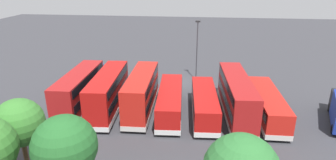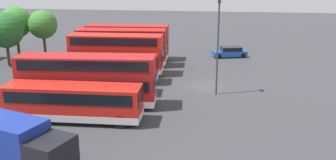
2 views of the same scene
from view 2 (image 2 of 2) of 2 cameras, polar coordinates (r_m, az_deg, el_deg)
ground_plane at (r=39.71m, az=5.32°, el=-0.94°), size 140.00×140.00×0.00m
bus_single_deck_near_end at (r=31.21m, az=-13.94°, el=-3.13°), size 2.86×10.98×2.95m
bus_double_decker_second at (r=34.02m, az=-11.99°, el=0.09°), size 3.41×12.13×4.55m
bus_single_deck_third at (r=37.61m, az=-11.08°, el=0.40°), size 3.26×10.45×2.95m
bus_single_deck_fourth at (r=41.11m, az=-9.08°, el=1.88°), size 3.28×10.95×2.95m
bus_double_decker_fifth at (r=43.99m, az=-7.73°, el=4.01°), size 2.94×10.71×4.55m
bus_double_decker_sixth at (r=47.71m, az=-6.94°, el=5.01°), size 3.31×11.12×4.55m
bus_double_decker_seventh at (r=50.99m, az=-6.03°, el=5.78°), size 3.00×10.84×4.55m
box_truck_blue at (r=24.90m, az=-22.05°, el=-8.82°), size 4.72×7.91×3.20m
car_hatchback_silver at (r=52.99m, az=9.22°, el=4.14°), size 2.90×4.84×1.43m
lamp_post_tall at (r=36.11m, az=7.46°, el=5.74°), size 0.70×0.30×9.00m
tree_leftmost at (r=54.21m, az=-18.15°, el=7.85°), size 3.82×3.82×6.39m
tree_midleft at (r=55.86m, az=-21.76°, el=7.98°), size 4.20×4.20×6.81m
tree_rightmost at (r=51.11m, az=-23.07°, el=6.83°), size 4.34×4.34×6.60m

